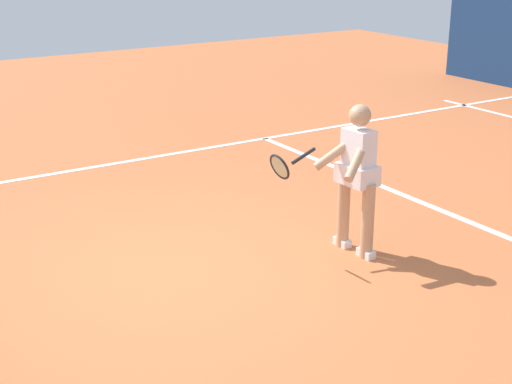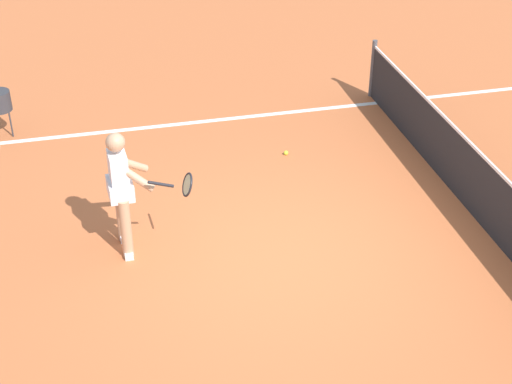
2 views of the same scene
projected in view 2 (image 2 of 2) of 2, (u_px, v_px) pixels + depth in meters
ground_plane at (284, 254)px, 9.35m from camera, size 27.18×27.18×0.00m
sideline_left_marking at (223, 119)px, 12.36m from camera, size 0.10×18.90×0.01m
court_net at (487, 195)px, 9.61m from camera, size 7.99×0.08×0.97m
tennis_player at (123, 188)px, 9.01m from camera, size 0.75×0.96×1.55m
tennis_ball_near at (286, 153)px, 11.38m from camera, size 0.07×0.07×0.07m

